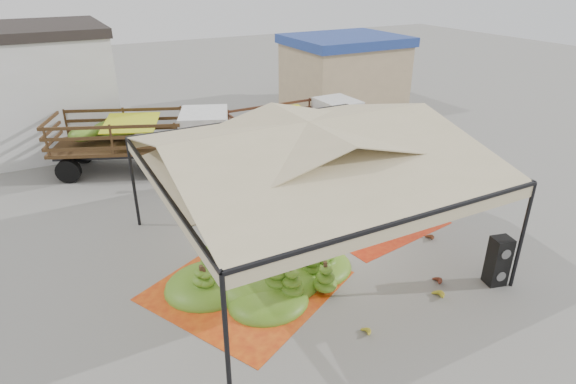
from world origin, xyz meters
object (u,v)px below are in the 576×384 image
vendor (205,169)px  truck_left (149,135)px  speaker_stack (498,261)px  truck_right (301,122)px  banana_heap (265,260)px

vendor → truck_left: bearing=-69.6°
vendor → truck_left: truck_left is taller
speaker_stack → truck_left: bearing=130.3°
speaker_stack → truck_left: size_ratio=0.19×
truck_left → vendor: bearing=-43.4°
vendor → truck_right: 5.74m
vendor → truck_right: bearing=-162.4°
banana_heap → speaker_stack: speaker_stack is taller
speaker_stack → truck_right: size_ratio=0.23×
speaker_stack → vendor: size_ratio=0.86×
truck_left → banana_heap: bearing=-62.6°
vendor → speaker_stack: bearing=113.4°
speaker_stack → vendor: bearing=131.0°
banana_heap → truck_left: size_ratio=0.74×
vendor → truck_right: (5.32, 2.09, 0.48)m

